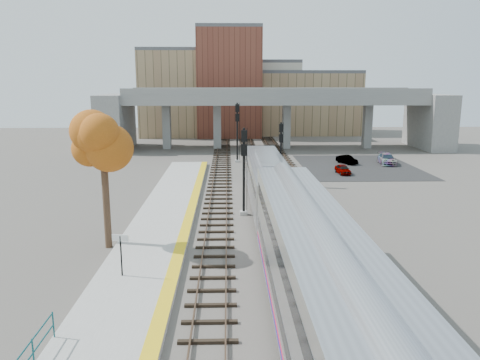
# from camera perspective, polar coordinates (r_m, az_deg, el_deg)

# --- Properties ---
(ground) EXTENTS (160.00, 160.00, 0.00)m
(ground) POSITION_cam_1_polar(r_m,az_deg,el_deg) (31.26, 2.91, -7.67)
(ground) COLOR #47423D
(ground) RESTS_ON ground
(platform) EXTENTS (4.50, 60.00, 0.35)m
(platform) POSITION_cam_1_polar(r_m,az_deg,el_deg) (31.49, -10.46, -7.37)
(platform) COLOR #9E9E99
(platform) RESTS_ON ground
(yellow_strip) EXTENTS (0.70, 60.00, 0.01)m
(yellow_strip) POSITION_cam_1_polar(r_m,az_deg,el_deg) (31.20, -7.00, -7.09)
(yellow_strip) COLOR yellow
(yellow_strip) RESTS_ON platform
(tracks) EXTENTS (10.70, 95.00, 0.25)m
(tracks) POSITION_cam_1_polar(r_m,az_deg,el_deg) (43.25, 2.89, -2.01)
(tracks) COLOR black
(tracks) RESTS_ON ground
(overpass) EXTENTS (54.00, 12.00, 9.50)m
(overpass) POSITION_cam_1_polar(r_m,az_deg,el_deg) (74.86, 4.11, 8.31)
(overpass) COLOR slate
(overpass) RESTS_ON ground
(buildings_far) EXTENTS (43.00, 21.00, 20.60)m
(buildings_far) POSITION_cam_1_polar(r_m,az_deg,el_deg) (96.03, 0.66, 10.36)
(buildings_far) COLOR #9B815A
(buildings_far) RESTS_ON ground
(parking_lot) EXTENTS (14.00, 18.00, 0.04)m
(parking_lot) POSITION_cam_1_polar(r_m,az_deg,el_deg) (60.55, 14.18, 1.61)
(parking_lot) COLOR black
(parking_lot) RESTS_ON ground
(locomotive) EXTENTS (3.02, 19.05, 4.10)m
(locomotive) POSITION_cam_1_polar(r_m,az_deg,el_deg) (39.61, 3.37, -0.04)
(locomotive) COLOR #A8AAB2
(locomotive) RESTS_ON ground
(coach) EXTENTS (3.03, 25.00, 5.00)m
(coach) POSITION_cam_1_polar(r_m,az_deg,el_deg) (18.06, 9.59, -13.40)
(coach) COLOR #A8AAB2
(coach) RESTS_ON ground
(signal_mast_near) EXTENTS (0.60, 0.64, 6.97)m
(signal_mast_near) POSITION_cam_1_polar(r_m,az_deg,el_deg) (36.71, 0.47, 0.88)
(signal_mast_near) COLOR #9E9E99
(signal_mast_near) RESTS_ON ground
(signal_mast_mid) EXTENTS (0.60, 0.64, 6.48)m
(signal_mast_mid) POSITION_cam_1_polar(r_m,az_deg,el_deg) (47.53, 4.98, 2.96)
(signal_mast_mid) COLOR #9E9E99
(signal_mast_mid) RESTS_ON ground
(signal_mast_far) EXTENTS (0.60, 0.64, 7.79)m
(signal_mast_far) POSITION_cam_1_polar(r_m,az_deg,el_deg) (61.45, -0.34, 5.86)
(signal_mast_far) COLOR #9E9E99
(signal_mast_far) RESTS_ON ground
(station_sign) EXTENTS (0.89, 0.21, 2.27)m
(station_sign) POSITION_cam_1_polar(r_m,az_deg,el_deg) (25.58, -14.34, -7.85)
(station_sign) COLOR black
(station_sign) RESTS_ON platform
(tree) EXTENTS (3.60, 3.60, 9.12)m
(tree) POSITION_cam_1_polar(r_m,az_deg,el_deg) (30.07, -16.40, 4.36)
(tree) COLOR #382619
(tree) RESTS_ON ground
(car_a) EXTENTS (1.47, 3.20, 1.06)m
(car_a) POSITION_cam_1_polar(r_m,az_deg,el_deg) (55.10, 12.44, 1.28)
(car_a) COLOR #99999E
(car_a) RESTS_ON parking_lot
(car_b) EXTENTS (2.39, 3.47, 1.08)m
(car_b) POSITION_cam_1_polar(r_m,az_deg,el_deg) (62.04, 12.90, 2.44)
(car_b) COLOR #99999E
(car_b) RESTS_ON parking_lot
(car_c) EXTENTS (2.46, 4.80, 1.33)m
(car_c) POSITION_cam_1_polar(r_m,az_deg,el_deg) (63.12, 17.46, 2.46)
(car_c) COLOR #99999E
(car_c) RESTS_ON parking_lot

